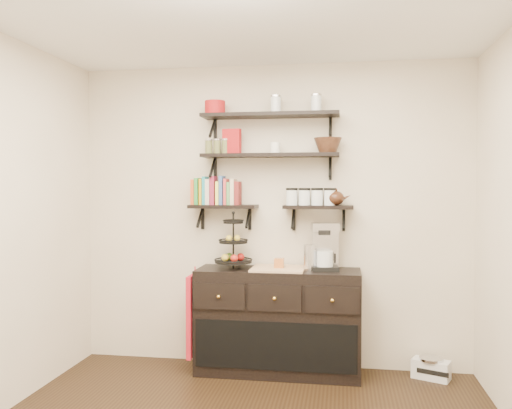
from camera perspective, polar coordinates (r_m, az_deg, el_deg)
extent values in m
cube|color=silver|center=(4.88, 1.69, -1.17)|extent=(3.50, 0.02, 2.70)
cube|color=black|center=(4.78, 1.49, 9.39)|extent=(1.20, 0.27, 0.03)
cube|color=black|center=(4.98, -4.32, 7.75)|extent=(0.02, 0.03, 0.20)
cube|color=black|center=(4.85, 7.85, 7.90)|extent=(0.02, 0.03, 0.20)
cube|color=black|center=(4.75, 1.49, 5.19)|extent=(1.20, 0.27, 0.03)
cube|color=black|center=(4.96, -4.31, 3.73)|extent=(0.02, 0.03, 0.20)
cube|color=black|center=(4.82, 7.83, 3.76)|extent=(0.02, 0.03, 0.20)
cube|color=black|center=(4.83, -3.45, -0.20)|extent=(0.60, 0.25, 0.03)
cube|color=black|center=(4.99, -5.63, -1.46)|extent=(0.02, 0.03, 0.20)
cube|color=black|center=(4.90, -0.65, -1.51)|extent=(0.03, 0.03, 0.20)
cube|color=black|center=(4.72, 6.56, -0.26)|extent=(0.60, 0.25, 0.03)
cube|color=black|center=(4.85, 4.02, -1.56)|extent=(0.03, 0.03, 0.20)
cube|color=black|center=(4.83, 9.22, -1.59)|extent=(0.02, 0.03, 0.20)
cube|color=#D14C1C|center=(4.89, -6.39, 1.17)|extent=(0.02, 0.15, 0.20)
cube|color=#2D8136|center=(4.88, -6.02, 1.40)|extent=(0.03, 0.15, 0.24)
cube|color=#C6900E|center=(4.88, -5.58, 1.22)|extent=(0.04, 0.15, 0.21)
cube|color=teal|center=(4.87, -5.17, 1.46)|extent=(0.03, 0.15, 0.25)
cube|color=beige|center=(4.86, -4.78, 1.28)|extent=(0.03, 0.15, 0.22)
cube|color=maroon|center=(4.85, -4.32, 1.52)|extent=(0.04, 0.15, 0.26)
cube|color=#F2EE48|center=(4.84, -3.88, 1.34)|extent=(0.03, 0.15, 0.23)
cube|color=#355490|center=(4.83, -3.47, 1.16)|extent=(0.03, 0.15, 0.20)
cube|color=#CD3839|center=(4.82, -3.00, 1.40)|extent=(0.04, 0.15, 0.24)
cube|color=#4E8E4B|center=(4.81, -2.54, 1.22)|extent=(0.03, 0.15, 0.21)
cube|color=beige|center=(4.81, -2.11, 1.46)|extent=(0.03, 0.15, 0.25)
cube|color=maroon|center=(4.80, -1.70, 1.28)|extent=(0.02, 0.15, 0.22)
cylinder|color=silver|center=(4.74, 3.79, 0.72)|extent=(0.10, 0.10, 0.13)
cylinder|color=silver|center=(4.73, 5.11, 0.72)|extent=(0.10, 0.10, 0.13)
cylinder|color=silver|center=(4.72, 6.45, 0.71)|extent=(0.10, 0.10, 0.13)
cylinder|color=silver|center=(4.72, 7.78, 0.70)|extent=(0.10, 0.10, 0.13)
cube|color=black|center=(4.78, 2.34, -12.18)|extent=(1.40, 0.45, 0.90)
cube|color=tan|center=(4.69, 2.35, -6.74)|extent=(0.45, 0.41, 0.02)
sphere|color=gold|center=(4.56, -3.97, -9.66)|extent=(0.04, 0.04, 0.04)
sphere|color=gold|center=(4.47, 1.95, -9.87)|extent=(0.04, 0.04, 0.04)
sphere|color=gold|center=(4.44, 8.03, -9.98)|extent=(0.04, 0.04, 0.04)
cylinder|color=black|center=(4.72, -2.40, -3.87)|extent=(0.02, 0.02, 0.48)
cylinder|color=black|center=(4.74, -2.40, -6.04)|extent=(0.32, 0.32, 0.01)
cylinder|color=black|center=(4.72, -2.40, -3.98)|extent=(0.25, 0.25, 0.02)
cylinder|color=black|center=(4.71, -2.40, -1.91)|extent=(0.17, 0.17, 0.02)
sphere|color=#B21914|center=(4.76, -1.63, -5.54)|extent=(0.07, 0.07, 0.07)
sphere|color=gold|center=(4.72, -2.85, -3.57)|extent=(0.06, 0.06, 0.06)
cube|color=#AD5D28|center=(4.68, 2.46, -6.16)|extent=(0.08, 0.08, 0.08)
cube|color=black|center=(4.66, 7.24, -6.67)|extent=(0.25, 0.23, 0.04)
cube|color=silver|center=(4.70, 7.28, -4.49)|extent=(0.23, 0.11, 0.34)
cube|color=silver|center=(4.62, 7.26, -2.36)|extent=(0.25, 0.23, 0.07)
cylinder|color=silver|center=(4.62, 7.24, -5.66)|extent=(0.16, 0.16, 0.13)
cylinder|color=silver|center=(4.63, 5.70, -5.59)|extent=(0.11, 0.11, 0.22)
cube|color=#A51115|center=(4.81, -6.65, -11.47)|extent=(0.04, 0.30, 0.70)
cube|color=silver|center=(4.96, 17.95, -16.19)|extent=(0.33, 0.26, 0.16)
cylinder|color=silver|center=(4.93, 17.96, -15.20)|extent=(0.26, 0.26, 0.02)
cube|color=black|center=(4.89, 18.10, -16.47)|extent=(0.24, 0.11, 0.04)
cube|color=#9E1215|center=(4.82, -2.56, 6.64)|extent=(0.17, 0.09, 0.22)
cylinder|color=white|center=(4.75, 2.02, 5.96)|extent=(0.09, 0.09, 0.10)
cylinder|color=#9E1215|center=(4.88, -4.34, 10.12)|extent=(0.18, 0.18, 0.12)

